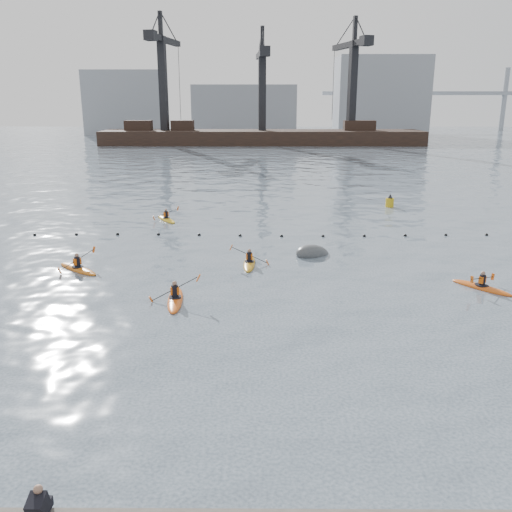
% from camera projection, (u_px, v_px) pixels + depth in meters
% --- Properties ---
extents(ground, '(400.00, 400.00, 0.00)m').
position_uv_depth(ground, '(278.00, 400.00, 17.72)').
color(ground, '#313D48').
rests_on(ground, ground).
extents(float_line, '(33.24, 0.73, 0.24)m').
position_uv_depth(float_line, '(261.00, 235.00, 39.38)').
color(float_line, black).
rests_on(float_line, ground).
extents(barge_pier, '(72.00, 19.30, 29.50)m').
position_uv_depth(barge_pier, '(261.00, 136.00, 122.96)').
color(barge_pier, black).
rests_on(barge_pier, ground).
extents(skyline, '(141.00, 28.00, 22.00)m').
position_uv_depth(skyline, '(269.00, 102.00, 159.65)').
color(skyline, gray).
rests_on(skyline, ground).
extents(kayaker_0, '(2.55, 3.69, 1.48)m').
position_uv_depth(kayaker_0, '(175.00, 299.00, 26.49)').
color(kayaker_0, '#E05815').
rests_on(kayaker_0, ground).
extents(kayaker_2, '(3.18, 2.87, 1.31)m').
position_uv_depth(kayaker_2, '(78.00, 268.00, 31.36)').
color(kayaker_2, '#C26012').
rests_on(kayaker_2, ground).
extents(kayaker_3, '(2.37, 3.42, 1.34)m').
position_uv_depth(kayaker_3, '(249.00, 263.00, 32.44)').
color(kayaker_3, '#C28816').
rests_on(kayaker_3, ground).
extents(kayaker_4, '(2.66, 3.02, 1.08)m').
position_uv_depth(kayaker_4, '(482.00, 287.00, 28.24)').
color(kayaker_4, '#C95112').
rests_on(kayaker_4, ground).
extents(kayaker_5, '(2.30, 3.21, 1.17)m').
position_uv_depth(kayaker_5, '(166.00, 219.00, 44.57)').
color(kayaker_5, gold).
rests_on(kayaker_5, ground).
extents(mooring_buoy, '(3.10, 2.80, 1.76)m').
position_uv_depth(mooring_buoy, '(313.00, 255.00, 34.55)').
color(mooring_buoy, '#414547').
rests_on(mooring_buoy, ground).
extents(nav_buoy, '(0.75, 0.75, 1.37)m').
position_uv_depth(nav_buoy, '(390.00, 202.00, 50.07)').
color(nav_buoy, '#C48A13').
rests_on(nav_buoy, ground).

